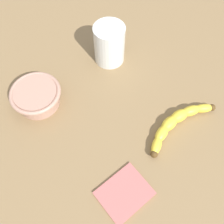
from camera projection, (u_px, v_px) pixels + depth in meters
wooden_tabletop at (104, 113)px, 71.52cm from camera, size 120.00×120.00×3.00cm
banana at (177, 122)px, 66.57cm from camera, size 22.84×10.59×3.21cm
smoothie_glass at (109, 44)px, 74.31cm from camera, size 9.28×9.28×12.27cm
ceramic_bowl at (37, 96)px, 68.74cm from camera, size 14.01×14.01×5.43cm
folded_napkin at (124, 193)px, 58.85cm from camera, size 14.19×12.89×0.60cm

